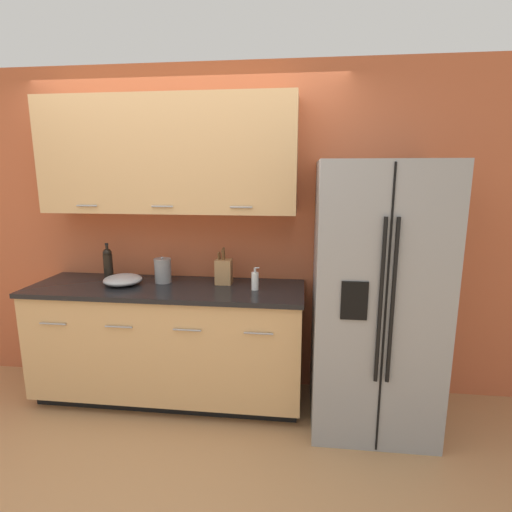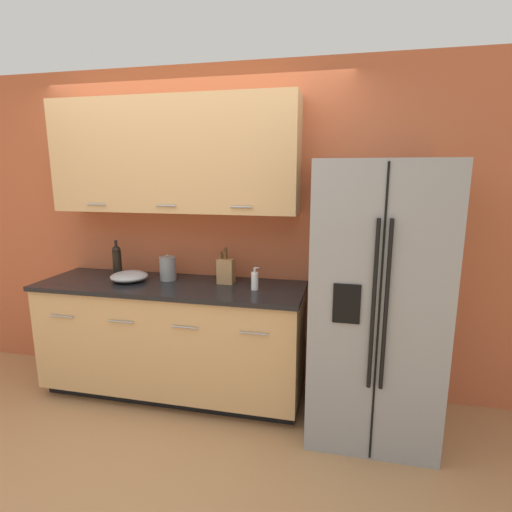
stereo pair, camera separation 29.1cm
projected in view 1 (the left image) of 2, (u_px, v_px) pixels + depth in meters
The scene contains 9 objects.
ground_plane at pixel (150, 457), 2.54m from camera, with size 14.00×14.00×0.00m, color #B27F51.
wall_back at pixel (183, 211), 3.21m from camera, with size 10.00×0.39×2.60m.
counter_unit at pixel (169, 342), 3.14m from camera, with size 2.09×0.64×0.93m.
refrigerator at pixel (374, 297), 2.79m from camera, with size 0.83×0.81×1.86m.
knife_block at pixel (224, 271), 3.08m from camera, with size 0.12×0.11×0.29m.
wine_bottle at pixel (108, 264), 3.18m from camera, with size 0.07×0.07×0.30m.
soap_dispenser at pixel (255, 281), 2.93m from camera, with size 0.06×0.05×0.17m.
steel_canister at pixel (163, 270), 3.13m from camera, with size 0.13×0.13×0.21m.
mixing_bowl at pixel (123, 280), 3.07m from camera, with size 0.29×0.29×0.08m.
Camera 1 is at (0.93, -2.13, 1.78)m, focal length 28.00 mm.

